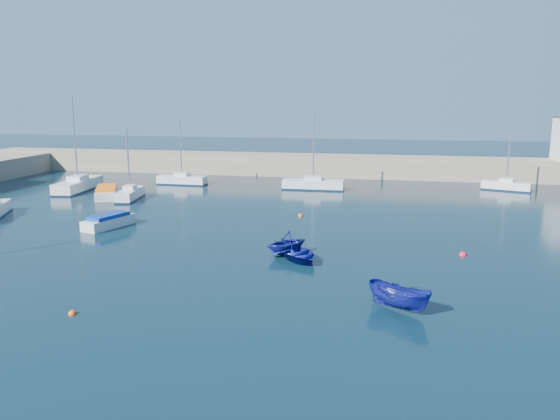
% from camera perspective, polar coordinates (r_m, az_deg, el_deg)
% --- Properties ---
extents(ground, '(220.00, 220.00, 0.00)m').
position_cam_1_polar(ground, '(25.35, -3.27, -10.97)').
color(ground, black).
rests_on(ground, ground).
extents(back_wall, '(96.00, 4.50, 2.60)m').
position_cam_1_polar(back_wall, '(69.41, 6.25, 4.61)').
color(back_wall, gray).
rests_on(back_wall, ground).
extents(sailboat_3, '(2.29, 5.38, 6.98)m').
position_cam_1_polar(sailboat_3, '(55.15, -15.39, 1.65)').
color(sailboat_3, silver).
rests_on(sailboat_3, ground).
extents(sailboat_4, '(2.73, 7.80, 9.97)m').
position_cam_1_polar(sailboat_4, '(62.03, -20.33, 2.50)').
color(sailboat_4, silver).
rests_on(sailboat_4, ground).
extents(sailboat_5, '(5.69, 1.80, 7.46)m').
position_cam_1_polar(sailboat_5, '(63.36, -10.21, 3.14)').
color(sailboat_5, silver).
rests_on(sailboat_5, ground).
extents(sailboat_6, '(6.58, 1.89, 8.61)m').
position_cam_1_polar(sailboat_6, '(59.07, 3.48, 2.73)').
color(sailboat_6, silver).
rests_on(sailboat_6, ground).
extents(sailboat_7, '(5.10, 2.95, 6.60)m').
position_cam_1_polar(sailboat_7, '(63.15, 22.55, 2.38)').
color(sailboat_7, silver).
rests_on(sailboat_7, ground).
extents(motorboat_1, '(2.72, 4.50, 1.04)m').
position_cam_1_polar(motorboat_1, '(43.73, -17.47, -1.11)').
color(motorboat_1, silver).
rests_on(motorboat_1, ground).
extents(motorboat_2, '(3.94, 5.66, 1.10)m').
position_cam_1_polar(motorboat_2, '(56.99, -17.68, 1.79)').
color(motorboat_2, silver).
rests_on(motorboat_2, ground).
extents(dinghy_center, '(4.24, 4.46, 0.75)m').
position_cam_1_polar(dinghy_center, '(33.42, 1.94, -4.63)').
color(dinghy_center, navy).
rests_on(dinghy_center, ground).
extents(dinghy_left, '(3.83, 3.83, 1.53)m').
position_cam_1_polar(dinghy_left, '(34.45, 0.69, -3.45)').
color(dinghy_left, navy).
rests_on(dinghy_left, ground).
extents(dinghy_right, '(3.44, 2.75, 1.27)m').
position_cam_1_polar(dinghy_right, '(26.30, 12.34, -8.90)').
color(dinghy_right, navy).
rests_on(dinghy_right, ground).
extents(buoy_0, '(0.38, 0.38, 0.38)m').
position_cam_1_polar(buoy_0, '(27.22, -20.86, -10.12)').
color(buoy_0, '#D7540B').
rests_on(buoy_0, ground).
extents(buoy_1, '(0.50, 0.50, 0.50)m').
position_cam_1_polar(buoy_1, '(36.35, 18.56, -4.51)').
color(buoy_1, red).
rests_on(buoy_1, ground).
extents(buoy_3, '(0.44, 0.44, 0.44)m').
position_cam_1_polar(buoy_3, '(45.75, 2.16, -0.64)').
color(buoy_3, '#D7540B').
rests_on(buoy_3, ground).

